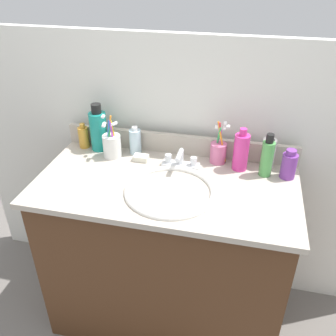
{
  "coord_description": "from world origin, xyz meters",
  "views": [
    {
      "loc": [
        0.28,
        -1.18,
        1.59
      ],
      "look_at": [
        0.01,
        0.0,
        0.86
      ],
      "focal_mm": 39.0,
      "sensor_mm": 36.0,
      "label": 1
    }
  ],
  "objects_px": {
    "soap_bar": "(141,158)",
    "bottle_soap_pink": "(241,152)",
    "faucet": "(181,161)",
    "bottle_mouthwash_teal": "(98,130)",
    "bottle_cream_purple": "(289,165)",
    "bottle_toner_green": "(267,157)",
    "cup_pink": "(218,151)",
    "bottle_lotion_white": "(268,152)",
    "bottle_oil_amber": "(84,137)",
    "bottle_gel_clear": "(135,141)",
    "cup_white_ceramic": "(112,145)"
  },
  "relations": [
    {
      "from": "bottle_toner_green",
      "to": "cup_pink",
      "type": "height_order",
      "value": "cup_pink"
    },
    {
      "from": "bottle_mouthwash_teal",
      "to": "bottle_toner_green",
      "type": "height_order",
      "value": "bottle_mouthwash_teal"
    },
    {
      "from": "bottle_mouthwash_teal",
      "to": "bottle_gel_clear",
      "type": "height_order",
      "value": "bottle_mouthwash_teal"
    },
    {
      "from": "bottle_oil_amber",
      "to": "cup_white_ceramic",
      "type": "height_order",
      "value": "cup_white_ceramic"
    },
    {
      "from": "bottle_lotion_white",
      "to": "bottle_cream_purple",
      "type": "bearing_deg",
      "value": -41.23
    },
    {
      "from": "bottle_mouthwash_teal",
      "to": "bottle_lotion_white",
      "type": "distance_m",
      "value": 0.75
    },
    {
      "from": "cup_white_ceramic",
      "to": "cup_pink",
      "type": "height_order",
      "value": "cup_white_ceramic"
    },
    {
      "from": "bottle_soap_pink",
      "to": "bottle_oil_amber",
      "type": "bearing_deg",
      "value": 177.19
    },
    {
      "from": "bottle_oil_amber",
      "to": "bottle_gel_clear",
      "type": "bearing_deg",
      "value": -0.32
    },
    {
      "from": "bottle_cream_purple",
      "to": "soap_bar",
      "type": "relative_size",
      "value": 1.96
    },
    {
      "from": "bottle_gel_clear",
      "to": "cup_white_ceramic",
      "type": "xyz_separation_m",
      "value": [
        -0.09,
        -0.05,
        -0.0
      ]
    },
    {
      "from": "bottle_oil_amber",
      "to": "cup_white_ceramic",
      "type": "xyz_separation_m",
      "value": [
        0.16,
        -0.05,
        0.0
      ]
    },
    {
      "from": "bottle_soap_pink",
      "to": "cup_white_ceramic",
      "type": "distance_m",
      "value": 0.56
    },
    {
      "from": "bottle_gel_clear",
      "to": "bottle_lotion_white",
      "type": "bearing_deg",
      "value": 1.37
    },
    {
      "from": "bottle_gel_clear",
      "to": "bottle_toner_green",
      "type": "bearing_deg",
      "value": -5.88
    },
    {
      "from": "faucet",
      "to": "bottle_soap_pink",
      "type": "distance_m",
      "value": 0.25
    },
    {
      "from": "bottle_toner_green",
      "to": "cup_pink",
      "type": "distance_m",
      "value": 0.21
    },
    {
      "from": "bottle_cream_purple",
      "to": "bottle_gel_clear",
      "type": "relative_size",
      "value": 0.96
    },
    {
      "from": "soap_bar",
      "to": "bottle_gel_clear",
      "type": "bearing_deg",
      "value": 125.36
    },
    {
      "from": "bottle_gel_clear",
      "to": "faucet",
      "type": "bearing_deg",
      "value": -18.39
    },
    {
      "from": "bottle_mouthwash_teal",
      "to": "bottle_cream_purple",
      "type": "bearing_deg",
      "value": -4.0
    },
    {
      "from": "soap_bar",
      "to": "bottle_soap_pink",
      "type": "bearing_deg",
      "value": 3.58
    },
    {
      "from": "bottle_toner_green",
      "to": "bottle_cream_purple",
      "type": "relative_size",
      "value": 1.47
    },
    {
      "from": "bottle_toner_green",
      "to": "bottle_oil_amber",
      "type": "relative_size",
      "value": 1.56
    },
    {
      "from": "bottle_toner_green",
      "to": "faucet",
      "type": "bearing_deg",
      "value": -177.53
    },
    {
      "from": "bottle_mouthwash_teal",
      "to": "bottle_cream_purple",
      "type": "distance_m",
      "value": 0.84
    },
    {
      "from": "bottle_soap_pink",
      "to": "soap_bar",
      "type": "relative_size",
      "value": 2.9
    },
    {
      "from": "bottle_cream_purple",
      "to": "cup_white_ceramic",
      "type": "relative_size",
      "value": 0.64
    },
    {
      "from": "bottle_gel_clear",
      "to": "cup_pink",
      "type": "xyz_separation_m",
      "value": [
        0.37,
        0.0,
        -0.01
      ]
    },
    {
      "from": "bottle_cream_purple",
      "to": "cup_pink",
      "type": "distance_m",
      "value": 0.29
    },
    {
      "from": "bottle_toner_green",
      "to": "cup_pink",
      "type": "relative_size",
      "value": 0.97
    },
    {
      "from": "bottle_gel_clear",
      "to": "cup_white_ceramic",
      "type": "bearing_deg",
      "value": -149.68
    },
    {
      "from": "faucet",
      "to": "cup_pink",
      "type": "height_order",
      "value": "cup_pink"
    },
    {
      "from": "bottle_mouthwash_teal",
      "to": "cup_white_ceramic",
      "type": "bearing_deg",
      "value": -33.83
    },
    {
      "from": "bottle_lotion_white",
      "to": "faucet",
      "type": "bearing_deg",
      "value": -166.18
    },
    {
      "from": "bottle_soap_pink",
      "to": "bottle_oil_amber",
      "type": "distance_m",
      "value": 0.72
    },
    {
      "from": "faucet",
      "to": "bottle_toner_green",
      "type": "relative_size",
      "value": 0.87
    },
    {
      "from": "bottle_cream_purple",
      "to": "bottle_toner_green",
      "type": "bearing_deg",
      "value": -178.95
    },
    {
      "from": "cup_pink",
      "to": "bottle_oil_amber",
      "type": "bearing_deg",
      "value": -179.86
    },
    {
      "from": "cup_pink",
      "to": "bottle_gel_clear",
      "type": "bearing_deg",
      "value": -179.55
    },
    {
      "from": "bottle_toner_green",
      "to": "cup_white_ceramic",
      "type": "distance_m",
      "value": 0.66
    },
    {
      "from": "faucet",
      "to": "soap_bar",
      "type": "xyz_separation_m",
      "value": [
        -0.18,
        0.01,
        -0.02
      ]
    },
    {
      "from": "bottle_gel_clear",
      "to": "cup_pink",
      "type": "distance_m",
      "value": 0.37
    },
    {
      "from": "faucet",
      "to": "bottle_toner_green",
      "type": "distance_m",
      "value": 0.35
    },
    {
      "from": "bottle_soap_pink",
      "to": "cup_pink",
      "type": "distance_m",
      "value": 0.11
    },
    {
      "from": "bottle_mouthwash_teal",
      "to": "bottle_soap_pink",
      "type": "height_order",
      "value": "bottle_mouthwash_teal"
    },
    {
      "from": "faucet",
      "to": "bottle_soap_pink",
      "type": "xyz_separation_m",
      "value": [
        0.25,
        0.04,
        0.05
      ]
    },
    {
      "from": "bottle_toner_green",
      "to": "soap_bar",
      "type": "height_order",
      "value": "bottle_toner_green"
    },
    {
      "from": "faucet",
      "to": "bottle_toner_green",
      "type": "bearing_deg",
      "value": 2.47
    },
    {
      "from": "soap_bar",
      "to": "bottle_oil_amber",
      "type": "bearing_deg",
      "value": 168.11
    }
  ]
}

